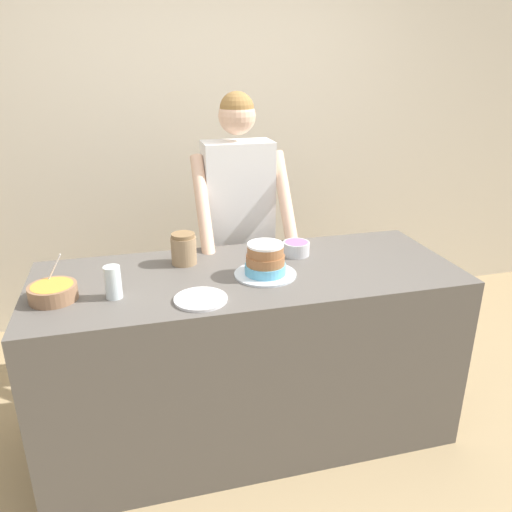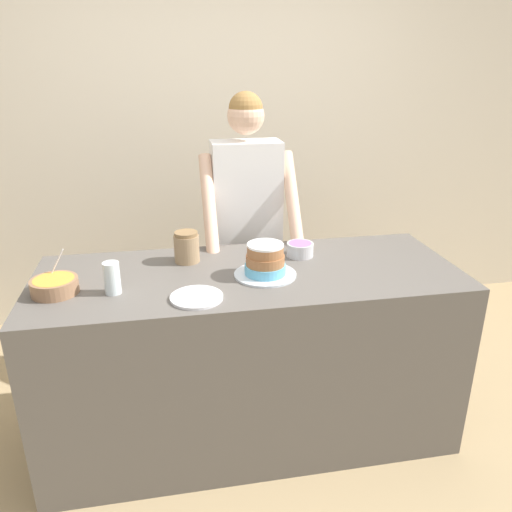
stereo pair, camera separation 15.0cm
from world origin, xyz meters
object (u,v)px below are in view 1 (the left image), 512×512
object	(u,v)px
ceramic_plate	(201,299)
frosting_bowl_orange	(53,292)
drinking_glass	(113,282)
person_baker	(239,212)
stoneware_jar	(184,249)
frosting_bowl_purple	(296,248)
cake	(265,262)

from	to	relation	value
ceramic_plate	frosting_bowl_orange	bearing A→B (deg)	164.59
frosting_bowl_orange	ceramic_plate	distance (m)	0.60
frosting_bowl_orange	drinking_glass	world-z (taller)	frosting_bowl_orange
person_baker	frosting_bowl_orange	size ratio (longest dim) A/B	8.52
person_baker	stoneware_jar	distance (m)	0.55
frosting_bowl_purple	drinking_glass	distance (m)	0.92
frosting_bowl_orange	stoneware_jar	bearing A→B (deg)	24.59
frosting_bowl_purple	stoneware_jar	size ratio (longest dim) A/B	0.88
drinking_glass	ceramic_plate	world-z (taller)	drinking_glass
frosting_bowl_purple	frosting_bowl_orange	world-z (taller)	frosting_bowl_orange
person_baker	stoneware_jar	xyz separation A→B (m)	(-0.36, -0.41, -0.04)
ceramic_plate	stoneware_jar	world-z (taller)	stoneware_jar
frosting_bowl_purple	ceramic_plate	distance (m)	0.67
drinking_glass	stoneware_jar	xyz separation A→B (m)	(0.32, 0.30, 0.01)
frosting_bowl_orange	ceramic_plate	world-z (taller)	frosting_bowl_orange
cake	drinking_glass	size ratio (longest dim) A/B	2.06
stoneware_jar	frosting_bowl_orange	bearing A→B (deg)	-155.41
person_baker	frosting_bowl_orange	xyz separation A→B (m)	(-0.92, -0.67, -0.08)
frosting_bowl_purple	drinking_glass	bearing A→B (deg)	-162.88
frosting_bowl_purple	frosting_bowl_orange	distance (m)	1.14
person_baker	frosting_bowl_orange	distance (m)	1.14
cake	stoneware_jar	distance (m)	0.41
drinking_glass	cake	bearing A→B (deg)	5.53
person_baker	frosting_bowl_purple	xyz separation A→B (m)	(0.19, -0.44, -0.07)
frosting_bowl_orange	ceramic_plate	xyz separation A→B (m)	(0.58, -0.16, -0.03)
person_baker	ceramic_plate	xyz separation A→B (m)	(-0.35, -0.83, -0.11)
drinking_glass	ceramic_plate	size ratio (longest dim) A/B	0.63
frosting_bowl_orange	drinking_glass	size ratio (longest dim) A/B	1.41
frosting_bowl_orange	stoneware_jar	size ratio (longest dim) A/B	1.29
frosting_bowl_orange	stoneware_jar	distance (m)	0.62
ceramic_plate	frosting_bowl_purple	bearing A→B (deg)	35.62
person_baker	drinking_glass	bearing A→B (deg)	-133.85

